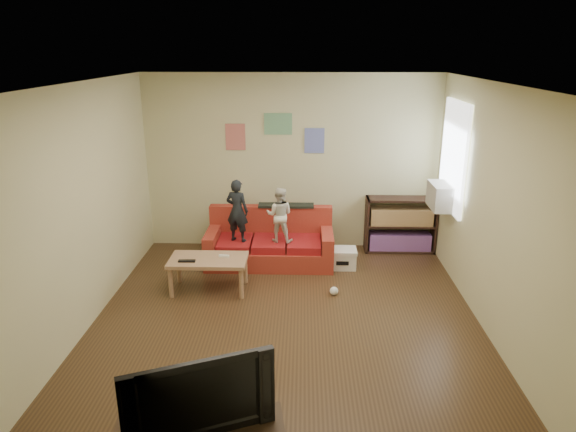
{
  "coord_description": "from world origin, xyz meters",
  "views": [
    {
      "loc": [
        0.18,
        -5.25,
        3.05
      ],
      "look_at": [
        0.0,
        0.8,
        1.05
      ],
      "focal_mm": 32.0,
      "sensor_mm": 36.0,
      "label": 1
    }
  ],
  "objects_px": {
    "coffee_table": "(208,263)",
    "file_box": "(342,258)",
    "television": "(197,391)",
    "child_a": "(237,211)",
    "bookshelf": "(400,227)",
    "child_b": "(279,215)",
    "sofa": "(270,244)"
  },
  "relations": [
    {
      "from": "coffee_table",
      "to": "file_box",
      "type": "xyz_separation_m",
      "value": [
        1.79,
        0.78,
        -0.24
      ]
    },
    {
      "from": "file_box",
      "to": "television",
      "type": "height_order",
      "value": "television"
    },
    {
      "from": "child_a",
      "to": "file_box",
      "type": "height_order",
      "value": "child_a"
    },
    {
      "from": "bookshelf",
      "to": "coffee_table",
      "type": "bearing_deg",
      "value": -151.86
    },
    {
      "from": "bookshelf",
      "to": "file_box",
      "type": "height_order",
      "value": "bookshelf"
    },
    {
      "from": "child_b",
      "to": "file_box",
      "type": "xyz_separation_m",
      "value": [
        0.9,
        -0.03,
        -0.64
      ]
    },
    {
      "from": "bookshelf",
      "to": "file_box",
      "type": "distance_m",
      "value": 1.19
    },
    {
      "from": "child_a",
      "to": "television",
      "type": "xyz_separation_m",
      "value": [
        0.2,
        -3.9,
        -0.08
      ]
    },
    {
      "from": "sofa",
      "to": "bookshelf",
      "type": "distance_m",
      "value": 2.06
    },
    {
      "from": "file_box",
      "to": "coffee_table",
      "type": "bearing_deg",
      "value": -156.45
    },
    {
      "from": "child_b",
      "to": "television",
      "type": "relative_size",
      "value": 0.75
    },
    {
      "from": "sofa",
      "to": "bookshelf",
      "type": "bearing_deg",
      "value": 13.69
    },
    {
      "from": "child_b",
      "to": "television",
      "type": "bearing_deg",
      "value": 92.81
    },
    {
      "from": "child_a",
      "to": "coffee_table",
      "type": "height_order",
      "value": "child_a"
    },
    {
      "from": "child_a",
      "to": "child_b",
      "type": "height_order",
      "value": "child_a"
    },
    {
      "from": "child_b",
      "to": "bookshelf",
      "type": "xyz_separation_m",
      "value": [
        1.85,
        0.65,
        -0.4
      ]
    },
    {
      "from": "child_a",
      "to": "file_box",
      "type": "relative_size",
      "value": 2.19
    },
    {
      "from": "sofa",
      "to": "television",
      "type": "height_order",
      "value": "television"
    },
    {
      "from": "coffee_table",
      "to": "file_box",
      "type": "relative_size",
      "value": 2.41
    },
    {
      "from": "bookshelf",
      "to": "television",
      "type": "bearing_deg",
      "value": -116.28
    },
    {
      "from": "sofa",
      "to": "coffee_table",
      "type": "distance_m",
      "value": 1.23
    },
    {
      "from": "child_a",
      "to": "coffee_table",
      "type": "distance_m",
      "value": 0.98
    },
    {
      "from": "sofa",
      "to": "child_b",
      "type": "height_order",
      "value": "child_b"
    },
    {
      "from": "child_a",
      "to": "bookshelf",
      "type": "height_order",
      "value": "child_a"
    },
    {
      "from": "coffee_table",
      "to": "file_box",
      "type": "height_order",
      "value": "coffee_table"
    },
    {
      "from": "coffee_table",
      "to": "television",
      "type": "xyz_separation_m",
      "value": [
        0.49,
        -3.09,
        0.37
      ]
    },
    {
      "from": "child_a",
      "to": "sofa",
      "type": "bearing_deg",
      "value": -141.75
    },
    {
      "from": "sofa",
      "to": "bookshelf",
      "type": "xyz_separation_m",
      "value": [
        2.0,
        0.49,
        0.11
      ]
    },
    {
      "from": "coffee_table",
      "to": "file_box",
      "type": "bearing_deg",
      "value": 23.55
    },
    {
      "from": "sofa",
      "to": "file_box",
      "type": "bearing_deg",
      "value": -10.6
    },
    {
      "from": "sofa",
      "to": "bookshelf",
      "type": "height_order",
      "value": "bookshelf"
    },
    {
      "from": "bookshelf",
      "to": "television",
      "type": "distance_m",
      "value": 5.09
    }
  ]
}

